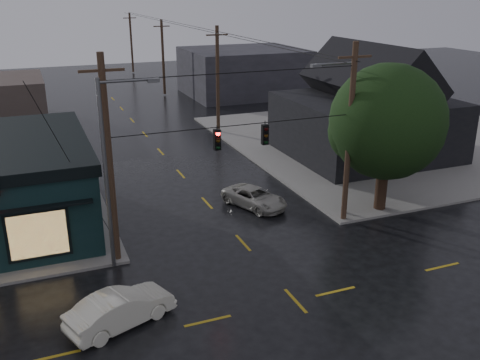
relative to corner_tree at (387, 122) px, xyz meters
name	(u,v)px	position (x,y,z in m)	size (l,w,h in m)	color
ground_plane	(295,301)	(-9.36, -7.00, -5.49)	(160.00, 160.00, 0.00)	black
sidewalk_ne	(391,139)	(10.64, 13.00, -5.41)	(28.00, 28.00, 0.15)	slate
ne_building	(368,100)	(5.64, 10.00, -1.02)	(12.60, 11.60, 8.75)	black
corner_tree	(387,122)	(0.00, 0.00, 0.00)	(6.71, 6.71, 8.72)	black
utility_pole_nw	(118,261)	(-15.86, -0.50, -5.49)	(2.00, 0.32, 10.15)	#2F2315
utility_pole_ne	(343,221)	(-2.86, -0.50, -5.49)	(2.00, 0.32, 10.15)	#2F2315
utility_pole_far_a	(218,133)	(-2.86, 21.00, -5.49)	(2.00, 0.32, 9.65)	#2F2315
utility_pole_far_b	(165,95)	(-2.86, 41.00, -5.49)	(2.00, 0.32, 9.15)	#2F2315
utility_pole_far_c	(133,73)	(-2.86, 61.00, -5.49)	(2.00, 0.32, 9.15)	#2F2315
span_signal_assembly	(241,137)	(-9.26, -0.50, 0.21)	(13.00, 0.48, 1.23)	black
streetlight_nw	(114,268)	(-16.16, -1.20, -5.49)	(5.40, 0.30, 9.15)	#5C5D60
streetlight_ne	(344,215)	(-2.36, 0.20, -5.49)	(5.40, 0.30, 9.15)	#5C5D60
bg_building_east	(244,72)	(6.64, 38.00, -2.69)	(14.00, 12.00, 5.60)	#28272C
sedan_cream	(121,309)	(-16.63, -5.92, -4.76)	(1.54, 4.40, 1.45)	#EBE9CE
suv_silver	(255,198)	(-6.82, 3.35, -4.88)	(2.01, 4.36, 1.21)	#9C9A90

